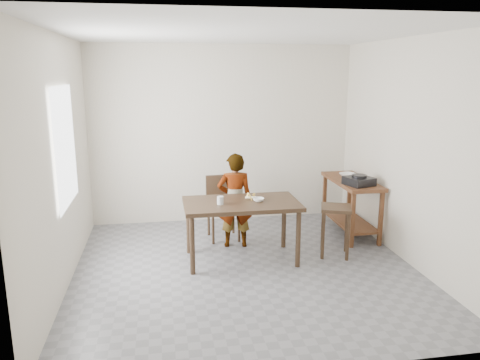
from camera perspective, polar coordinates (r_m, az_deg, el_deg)
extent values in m
cube|color=slate|center=(5.68, 0.70, -10.99)|extent=(4.00, 4.00, 0.04)
cube|color=white|center=(5.20, 0.78, 17.75)|extent=(4.00, 4.00, 0.04)
cube|color=silver|center=(7.24, -2.18, 5.57)|extent=(4.00, 0.04, 2.70)
cube|color=silver|center=(3.36, 7.02, -3.42)|extent=(4.00, 0.04, 2.70)
cube|color=silver|center=(5.30, -21.31, 1.88)|extent=(0.04, 4.00, 2.70)
cube|color=silver|center=(5.97, 20.19, 3.16)|extent=(0.04, 4.00, 2.70)
cube|color=white|center=(5.46, -20.52, 3.85)|extent=(0.02, 1.10, 1.30)
imported|color=white|center=(6.18, -0.64, -2.51)|extent=(0.49, 0.34, 1.27)
cylinder|color=silver|center=(5.58, -2.42, -2.49)|extent=(0.10, 0.10, 0.10)
imported|color=white|center=(5.71, 2.26, -2.41)|extent=(0.18, 0.18, 0.04)
imported|color=white|center=(6.97, 13.02, 0.59)|extent=(0.29, 0.29, 0.06)
cube|color=black|center=(6.51, 14.30, -0.13)|extent=(0.41, 0.41, 0.11)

